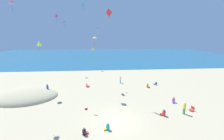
% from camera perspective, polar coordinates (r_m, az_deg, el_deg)
% --- Properties ---
extents(ground_plane, '(120.00, 120.00, 0.00)m').
position_cam_1_polar(ground_plane, '(26.37, -0.70, -7.62)').
color(ground_plane, '#C6B58C').
extents(ocean_water, '(120.00, 60.00, 0.05)m').
position_cam_1_polar(ocean_water, '(69.53, -2.97, 5.90)').
color(ocean_water, '#236084').
rests_on(ocean_water, ground_plane).
extents(dune_mound, '(10.01, 7.01, 2.31)m').
position_cam_1_polar(dune_mound, '(26.99, -31.42, -9.25)').
color(dune_mound, '#BFAF87').
rests_on(dune_mound, ground_plane).
extents(beach_chair_far_left, '(0.71, 0.80, 0.57)m').
position_cam_1_polar(beach_chair_far_left, '(29.70, 17.08, -5.23)').
color(beach_chair_far_left, '#2370B2').
rests_on(beach_chair_far_left, ground_plane).
extents(beach_chair_mid_beach, '(0.77, 0.69, 0.59)m').
position_cam_1_polar(beach_chair_mid_beach, '(21.97, 29.44, -13.39)').
color(beach_chair_mid_beach, '#D13D3D').
rests_on(beach_chair_mid_beach, ground_plane).
extents(beach_chair_near_camera, '(0.82, 0.77, 0.59)m').
position_cam_1_polar(beach_chair_near_camera, '(27.73, -9.88, -6.15)').
color(beach_chair_near_camera, '#D13D3D').
rests_on(beach_chair_near_camera, ground_plane).
extents(cooler_box, '(0.35, 0.57, 0.25)m').
position_cam_1_polar(cooler_box, '(20.10, -10.49, -14.71)').
color(cooler_box, red).
rests_on(cooler_box, ground_plane).
extents(person_0, '(0.40, 0.40, 1.49)m').
position_cam_1_polar(person_0, '(29.25, 3.37, -3.65)').
color(person_0, '#19ADB2').
rests_on(person_0, ground_plane).
extents(person_1, '(0.75, 0.62, 0.83)m').
position_cam_1_polar(person_1, '(19.30, 19.96, -16.04)').
color(person_1, red).
rests_on(person_1, ground_plane).
extents(person_2, '(0.69, 0.63, 0.78)m').
position_cam_1_polar(person_2, '(15.65, -10.97, -23.22)').
color(person_2, black).
rests_on(person_2, ground_plane).
extents(person_3, '(0.63, 0.39, 0.78)m').
position_cam_1_polar(person_3, '(16.00, -1.87, -22.01)').
color(person_3, '#19ADB2').
rests_on(person_3, ground_plane).
extents(person_4, '(0.58, 0.74, 0.82)m').
position_cam_1_polar(person_4, '(23.20, 23.47, -11.14)').
color(person_4, '#D8599E').
rests_on(person_4, ground_plane).
extents(person_5, '(0.33, 0.33, 1.53)m').
position_cam_1_polar(person_5, '(20.43, 27.08, -13.23)').
color(person_5, green).
rests_on(person_5, ground_plane).
extents(person_6, '(0.46, 0.46, 1.63)m').
position_cam_1_polar(person_6, '(26.53, -24.45, -6.61)').
color(person_6, red).
rests_on(person_6, ground_plane).
extents(person_7, '(0.72, 0.62, 0.81)m').
position_cam_1_polar(person_7, '(27.77, 14.14, -6.27)').
color(person_7, orange).
rests_on(person_7, ground_plane).
extents(kite_pink, '(0.74, 0.75, 1.57)m').
position_cam_1_polar(kite_pink, '(21.92, -35.43, 21.72)').
color(kite_pink, pink).
extents(kite_red, '(0.86, 0.88, 1.82)m').
position_cam_1_polar(kite_red, '(22.34, -1.25, 21.99)').
color(kite_red, red).
extents(kite_teal, '(0.21, 1.16, 1.52)m').
position_cam_1_polar(kite_teal, '(30.27, -11.64, 24.18)').
color(kite_teal, '#1EADAD').
extents(kite_magenta, '(0.53, 0.11, 0.90)m').
position_cam_1_polar(kite_magenta, '(23.15, -21.35, 19.45)').
color(kite_magenta, '#DB3DA8').
extents(kite_lime, '(1.08, 1.20, 1.68)m').
position_cam_1_polar(kite_lime, '(25.87, -27.26, 9.62)').
color(kite_lime, '#99DB33').
extents(kite_black, '(0.80, 0.82, 1.57)m').
position_cam_1_polar(kite_black, '(39.67, -18.79, 17.93)').
color(kite_black, black).
extents(kite_yellow, '(0.85, 0.34, 1.67)m').
position_cam_1_polar(kite_yellow, '(40.97, -7.60, 8.11)').
color(kite_yellow, yellow).
extents(kite_purple, '(0.26, 0.62, 1.32)m').
position_cam_1_polar(kite_purple, '(28.08, -5.76, 16.18)').
color(kite_purple, purple).
extents(kite_orange, '(0.98, 1.01, 1.71)m').
position_cam_1_polar(kite_orange, '(23.06, -7.05, 12.86)').
color(kite_orange, orange).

